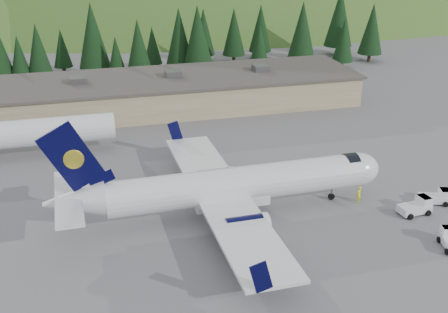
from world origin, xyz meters
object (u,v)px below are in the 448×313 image
Objects in this scene: second_airliner at (4,134)px; baggage_tug_b at (437,197)px; baggage_tug_a at (417,206)px; airliner at (229,187)px; terminal_building at (143,94)px; ramp_worker at (359,194)px.

second_airliner reaches higher than baggage_tug_b.
baggage_tug_b is at bearing 16.97° from baggage_tug_a.
airliner reaches higher than baggage_tug_b.
second_airliner is at bearing -141.22° from terminal_building.
second_airliner is 0.39× the size of terminal_building.
baggage_tug_a is at bearing -15.55° from airliner.
terminal_building reaches higher than baggage_tug_a.
baggage_tug_b is 0.05× the size of terminal_building.
airliner is 38.23m from terminal_building.
airliner is 10.30× the size of baggage_tug_b.
terminal_building is at bearing 38.78° from second_airliner.
airliner is 14.64m from ramp_worker.
baggage_tug_a is (19.18, -5.02, -2.35)m from airliner.
baggage_tug_b is at bearing 139.44° from ramp_worker.
baggage_tug_a is at bearing -139.41° from baggage_tug_b.
terminal_building is at bearing 95.06° from airliner.
second_airliner reaches higher than baggage_tug_a.
baggage_tug_b is 1.85× the size of ramp_worker.
second_airliner is at bearing 168.88° from baggage_tug_b.
airliner is 32.48m from second_airliner.
airliner is at bearing -84.05° from terminal_building.
baggage_tug_b is at bearing -28.84° from second_airliner.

